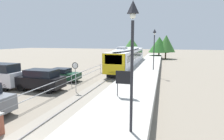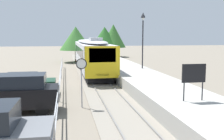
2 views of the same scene
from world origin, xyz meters
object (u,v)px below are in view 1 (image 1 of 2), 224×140
commuter_train (128,56)px  speed_limit_sign (75,70)px  parked_hatchback_dark_green (63,75)px  platform_notice_board (124,78)px  platform_lamp_mid_platform (154,42)px  parked_van_white (0,75)px  parked_suv_black (40,80)px  platform_lamp_near_end (132,43)px

commuter_train → speed_limit_sign: commuter_train is taller
parked_hatchback_dark_green → platform_notice_board: bearing=-37.4°
platform_lamp_mid_platform → parked_hatchback_dark_green: (-10.13, -5.98, -3.83)m
parked_van_white → platform_lamp_mid_platform: bearing=35.9°
parked_suv_black → parked_van_white: parked_van_white is taller
platform_lamp_mid_platform → speed_limit_sign: bearing=-123.5°
commuter_train → parked_hatchback_dark_green: commuter_train is taller
speed_limit_sign → platform_lamp_near_end: bearing=-49.7°
platform_lamp_near_end → parked_hatchback_dark_green: (-10.13, 11.49, -3.83)m
platform_lamp_near_end → speed_limit_sign: bearing=130.3°
platform_notice_board → parked_suv_black: (-8.73, 2.59, -1.13)m
platform_lamp_near_end → parked_van_white: size_ratio=1.08×
speed_limit_sign → parked_hatchback_dark_green: 5.45m
platform_lamp_mid_platform → parked_van_white: bearing=-144.1°
platform_lamp_mid_platform → parked_van_white: platform_lamp_mid_platform is taller
platform_lamp_near_end → parked_suv_black: platform_lamp_near_end is taller
parked_hatchback_dark_green → platform_lamp_mid_platform: bearing=30.5°
commuter_train → parked_suv_black: 16.64m
parked_suv_black → commuter_train: bearing=70.5°
commuter_train → parked_hatchback_dark_green: (-5.66, -11.48, -1.35)m
platform_lamp_mid_platform → parked_suv_black: bearing=-134.6°
parked_hatchback_dark_green → speed_limit_sign: bearing=-46.4°
commuter_train → platform_lamp_mid_platform: bearing=-50.9°
speed_limit_sign → parked_hatchback_dark_green: (-3.64, 3.83, -1.33)m
platform_lamp_near_end → parked_van_white: 16.44m
speed_limit_sign → parked_suv_black: size_ratio=0.61×
parked_van_white → parked_suv_black: bearing=4.7°
commuter_train → platform_notice_board: size_ratio=10.65×
platform_lamp_near_end → platform_notice_board: platform_lamp_near_end is taller
parked_suv_black → parked_van_white: (-4.50, -0.37, 0.23)m
platform_notice_board → speed_limit_sign: 5.96m
platform_notice_board → speed_limit_sign: speed_limit_sign is taller
parked_van_white → parked_hatchback_dark_green: bearing=46.0°
commuter_train → parked_hatchback_dark_green: size_ratio=4.79×
platform_lamp_mid_platform → platform_notice_board: (-1.29, -12.74, -2.44)m
platform_notice_board → parked_van_white: (-13.22, 2.22, -0.89)m
platform_lamp_near_end → parked_suv_black: size_ratio=1.16×
platform_lamp_near_end → speed_limit_sign: (-6.49, 7.66, -2.50)m
parked_van_white → parked_hatchback_dark_green: 6.33m
speed_limit_sign → parked_suv_black: 3.71m
platform_lamp_near_end → parked_van_white: platform_lamp_near_end is taller
commuter_train → parked_suv_black: commuter_train is taller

